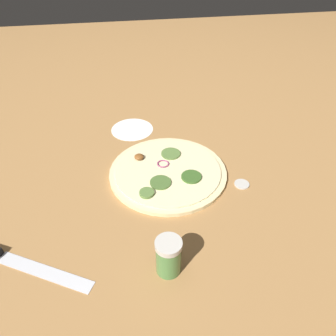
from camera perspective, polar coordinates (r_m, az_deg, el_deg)
ground_plane at (r=0.89m, az=0.00°, el=-1.03°), size 3.00×3.00×0.00m
pizza at (r=0.89m, az=-0.02°, el=-0.68°), size 0.32×0.32×0.03m
spice_jar at (r=0.66m, az=0.09°, el=-15.11°), size 0.05×0.05×0.08m
loose_cap at (r=0.88m, az=12.75°, el=-2.67°), size 0.04×0.04×0.01m
flour_patch at (r=1.08m, az=-6.25°, el=6.72°), size 0.14×0.14×0.00m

